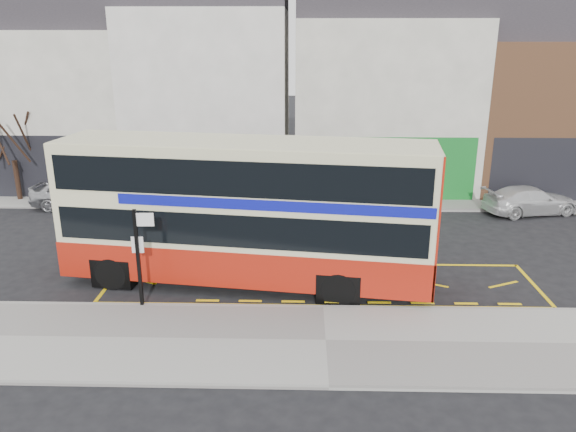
{
  "coord_description": "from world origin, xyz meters",
  "views": [
    {
      "loc": [
        -0.66,
        -15.41,
        7.88
      ],
      "look_at": [
        -1.11,
        2.0,
        2.19
      ],
      "focal_mm": 35.0,
      "sensor_mm": 36.0,
      "label": 1
    }
  ],
  "objects_px": {
    "car_white": "(530,200)",
    "bus_stop_post": "(140,249)",
    "street_tree_right": "(481,116)",
    "car_silver": "(80,193)",
    "car_grey": "(233,202)",
    "street_tree_left": "(9,124)",
    "double_decker_bus": "(247,211)"
  },
  "relations": [
    {
      "from": "bus_stop_post",
      "to": "car_silver",
      "type": "height_order",
      "value": "bus_stop_post"
    },
    {
      "from": "double_decker_bus",
      "to": "car_white",
      "type": "bearing_deg",
      "value": 40.26
    },
    {
      "from": "street_tree_right",
      "to": "bus_stop_post",
      "type": "bearing_deg",
      "value": -136.83
    },
    {
      "from": "bus_stop_post",
      "to": "street_tree_right",
      "type": "relative_size",
      "value": 0.5
    },
    {
      "from": "bus_stop_post",
      "to": "street_tree_right",
      "type": "height_order",
      "value": "street_tree_right"
    },
    {
      "from": "car_grey",
      "to": "street_tree_right",
      "type": "distance_m",
      "value": 12.73
    },
    {
      "from": "car_white",
      "to": "street_tree_left",
      "type": "distance_m",
      "value": 24.47
    },
    {
      "from": "double_decker_bus",
      "to": "car_silver",
      "type": "xyz_separation_m",
      "value": [
        -8.65,
        8.01,
        -1.72
      ]
    },
    {
      "from": "car_grey",
      "to": "street_tree_left",
      "type": "relative_size",
      "value": 0.72
    },
    {
      "from": "car_white",
      "to": "street_tree_left",
      "type": "height_order",
      "value": "street_tree_left"
    },
    {
      "from": "double_decker_bus",
      "to": "car_silver",
      "type": "bearing_deg",
      "value": 145.04
    },
    {
      "from": "bus_stop_post",
      "to": "street_tree_right",
      "type": "distance_m",
      "value": 18.44
    },
    {
      "from": "bus_stop_post",
      "to": "car_white",
      "type": "xyz_separation_m",
      "value": [
        15.11,
        9.74,
        -1.31
      ]
    },
    {
      "from": "car_silver",
      "to": "street_tree_right",
      "type": "xyz_separation_m",
      "value": [
        19.07,
        2.52,
        3.28
      ]
    },
    {
      "from": "bus_stop_post",
      "to": "street_tree_left",
      "type": "xyz_separation_m",
      "value": [
        -9.12,
        11.01,
        1.86
      ]
    },
    {
      "from": "double_decker_bus",
      "to": "car_grey",
      "type": "height_order",
      "value": "double_decker_bus"
    },
    {
      "from": "bus_stop_post",
      "to": "car_grey",
      "type": "relative_size",
      "value": 0.74
    },
    {
      "from": "car_white",
      "to": "bus_stop_post",
      "type": "bearing_deg",
      "value": 110.05
    },
    {
      "from": "double_decker_bus",
      "to": "car_grey",
      "type": "bearing_deg",
      "value": 108.72
    },
    {
      "from": "bus_stop_post",
      "to": "car_silver",
      "type": "relative_size",
      "value": 0.66
    },
    {
      "from": "car_silver",
      "to": "car_grey",
      "type": "relative_size",
      "value": 1.11
    },
    {
      "from": "bus_stop_post",
      "to": "street_tree_left",
      "type": "height_order",
      "value": "street_tree_left"
    },
    {
      "from": "car_silver",
      "to": "street_tree_left",
      "type": "xyz_separation_m",
      "value": [
        -3.41,
        1.0,
        3.04
      ]
    },
    {
      "from": "car_grey",
      "to": "car_white",
      "type": "bearing_deg",
      "value": -105.25
    },
    {
      "from": "street_tree_right",
      "to": "double_decker_bus",
      "type": "bearing_deg",
      "value": -134.72
    },
    {
      "from": "bus_stop_post",
      "to": "car_white",
      "type": "bearing_deg",
      "value": 30.67
    },
    {
      "from": "double_decker_bus",
      "to": "car_silver",
      "type": "height_order",
      "value": "double_decker_bus"
    },
    {
      "from": "street_tree_left",
      "to": "street_tree_right",
      "type": "bearing_deg",
      "value": 3.86
    },
    {
      "from": "bus_stop_post",
      "to": "car_silver",
      "type": "xyz_separation_m",
      "value": [
        -5.71,
        10.02,
        -1.18
      ]
    },
    {
      "from": "car_silver",
      "to": "bus_stop_post",
      "type": "bearing_deg",
      "value": -146.06
    },
    {
      "from": "car_white",
      "to": "street_tree_right",
      "type": "distance_m",
      "value": 4.75
    },
    {
      "from": "street_tree_left",
      "to": "street_tree_right",
      "type": "distance_m",
      "value": 22.53
    }
  ]
}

